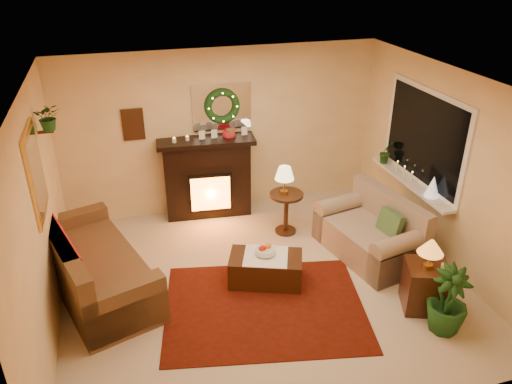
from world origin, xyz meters
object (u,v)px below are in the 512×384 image
object	(u,v)px
loveseat	(369,228)
end_table_square	(424,288)
fireplace	(208,182)
coffee_table	(266,268)
sofa	(96,261)
side_table_round	(286,213)

from	to	relation	value
loveseat	end_table_square	world-z (taller)	loveseat
fireplace	coffee_table	distance (m)	2.08
end_table_square	coffee_table	size ratio (longest dim) A/B	0.64
fireplace	coffee_table	world-z (taller)	fireplace
loveseat	coffee_table	size ratio (longest dim) A/B	1.62
end_table_square	sofa	bearing A→B (deg)	159.07
fireplace	loveseat	bearing A→B (deg)	-38.07
fireplace	end_table_square	bearing A→B (deg)	-50.81
coffee_table	sofa	bearing A→B (deg)	-170.84
sofa	end_table_square	bearing A→B (deg)	-38.70
side_table_round	loveseat	bearing A→B (deg)	-44.77
loveseat	side_table_round	world-z (taller)	loveseat
fireplace	loveseat	distance (m)	2.64
side_table_round	coffee_table	world-z (taller)	side_table_round
loveseat	end_table_square	bearing A→B (deg)	-96.26
end_table_square	coffee_table	world-z (taller)	end_table_square
side_table_round	sofa	bearing A→B (deg)	-166.13
sofa	end_table_square	distance (m)	4.02
loveseat	end_table_square	xyz separation A→B (m)	(0.11, -1.21, -0.15)
fireplace	side_table_round	bearing A→B (deg)	-36.84
fireplace	side_table_round	world-z (taller)	fireplace
side_table_round	end_table_square	bearing A→B (deg)	-64.26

